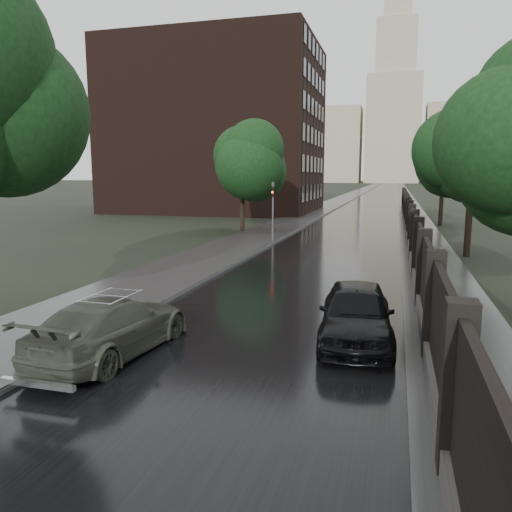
% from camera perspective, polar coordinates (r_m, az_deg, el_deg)
% --- Properties ---
extents(ground, '(800.00, 800.00, 0.00)m').
position_cam_1_polar(ground, '(9.40, -9.61, -19.27)').
color(ground, black).
rests_on(ground, ground).
extents(road, '(8.00, 420.00, 0.02)m').
position_cam_1_polar(road, '(197.52, 14.74, 7.63)').
color(road, black).
rests_on(road, ground).
extents(sidewalk_left, '(4.00, 420.00, 0.16)m').
position_cam_1_polar(sidewalk_left, '(197.72, 12.99, 7.72)').
color(sidewalk_left, '#2D2D2D').
rests_on(sidewalk_left, ground).
extents(verge_right, '(3.00, 420.00, 0.08)m').
position_cam_1_polar(verge_right, '(197.49, 16.35, 7.57)').
color(verge_right, '#2D2D2D').
rests_on(verge_right, ground).
extents(fence_right, '(0.45, 75.72, 2.70)m').
position_cam_1_polar(fence_right, '(39.61, 17.06, 3.82)').
color(fence_right, '#383533').
rests_on(fence_right, ground).
extents(tree_left_far, '(4.25, 4.25, 7.39)m').
position_cam_1_polar(tree_left_far, '(39.20, -1.61, 10.36)').
color(tree_left_far, black).
rests_on(tree_left_far, ground).
extents(tree_right_b, '(4.08, 4.08, 7.01)m').
position_cam_1_polar(tree_right_b, '(29.69, 23.50, 9.41)').
color(tree_right_b, black).
rests_on(tree_right_b, ground).
extents(tree_right_c, '(4.08, 4.08, 7.01)m').
position_cam_1_polar(tree_right_c, '(47.59, 20.62, 9.23)').
color(tree_right_c, black).
rests_on(tree_right_c, ground).
extents(traffic_light, '(0.16, 0.32, 4.00)m').
position_cam_1_polar(traffic_light, '(33.45, 1.94, 5.68)').
color(traffic_light, '#59595E').
rests_on(traffic_light, ground).
extents(brick_building, '(24.00, 18.00, 20.00)m').
position_cam_1_polar(brick_building, '(63.49, -4.45, 14.20)').
color(brick_building, black).
rests_on(brick_building, ground).
extents(stalinist_tower, '(92.00, 30.00, 159.00)m').
position_cam_1_polar(stalinist_tower, '(309.32, 15.45, 15.19)').
color(stalinist_tower, tan).
rests_on(stalinist_tower, ground).
extents(volga_sedan, '(2.42, 5.18, 1.46)m').
position_cam_1_polar(volga_sedan, '(13.10, -16.17, -7.71)').
color(volga_sedan, '#434739').
rests_on(volga_sedan, ground).
extents(car_right_near, '(2.25, 4.85, 1.61)m').
position_cam_1_polar(car_right_near, '(13.75, 11.38, -6.39)').
color(car_right_near, black).
rests_on(car_right_near, ground).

